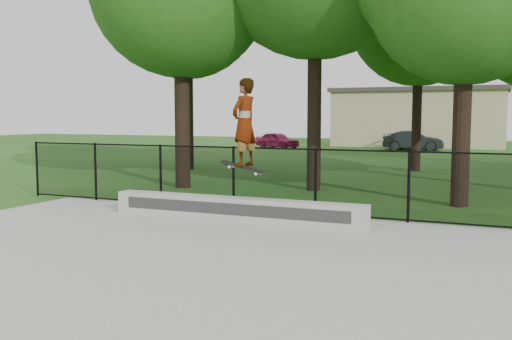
# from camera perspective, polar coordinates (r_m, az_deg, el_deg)

# --- Properties ---
(ground) EXTENTS (100.00, 100.00, 0.00)m
(ground) POSITION_cam_1_polar(r_m,az_deg,el_deg) (7.44, -8.13, -12.31)
(ground) COLOR #1B5317
(ground) RESTS_ON ground
(concrete_slab) EXTENTS (14.00, 12.00, 0.06)m
(concrete_slab) POSITION_cam_1_polar(r_m,az_deg,el_deg) (7.44, -8.13, -12.09)
(concrete_slab) COLOR #A0A19B
(concrete_slab) RESTS_ON ground
(grind_ledge) EXTENTS (5.67, 0.40, 0.49)m
(grind_ledge) POSITION_cam_1_polar(r_m,az_deg,el_deg) (12.06, -2.15, -3.91)
(grind_ledge) COLOR #B0B0AB
(grind_ledge) RESTS_ON concrete_slab
(car_a) EXTENTS (3.52, 2.34, 1.12)m
(car_a) POSITION_cam_1_polar(r_m,az_deg,el_deg) (40.12, 2.15, 3.01)
(car_a) COLOR maroon
(car_a) RESTS_ON ground
(car_b) EXTENTS (3.64, 1.75, 1.27)m
(car_b) POSITION_cam_1_polar(r_m,az_deg,el_deg) (38.81, 15.42, 2.85)
(car_b) COLOR black
(car_b) RESTS_ON ground
(car_c) EXTENTS (3.72, 2.55, 1.08)m
(car_c) POSITION_cam_1_polar(r_m,az_deg,el_deg) (39.65, 15.33, 2.76)
(car_c) COLOR #8F98A2
(car_c) RESTS_ON ground
(skater_airborne) EXTENTS (0.83, 0.74, 1.98)m
(skater_airborne) POSITION_cam_1_polar(r_m,az_deg,el_deg) (11.76, -1.18, 4.64)
(skater_airborne) COLOR black
(skater_airborne) RESTS_ON ground
(chainlink_fence) EXTENTS (16.06, 0.06, 1.50)m
(chainlink_fence) POSITION_cam_1_polar(r_m,az_deg,el_deg) (12.59, 5.98, -1.21)
(chainlink_fence) COLOR black
(chainlink_fence) RESTS_ON concrete_slab
(distant_building) EXTENTS (12.40, 6.40, 4.30)m
(distant_building) POSITION_cam_1_polar(r_m,az_deg,el_deg) (44.41, 16.01, 5.11)
(distant_building) COLOR #C6BD8B
(distant_building) RESTS_ON ground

